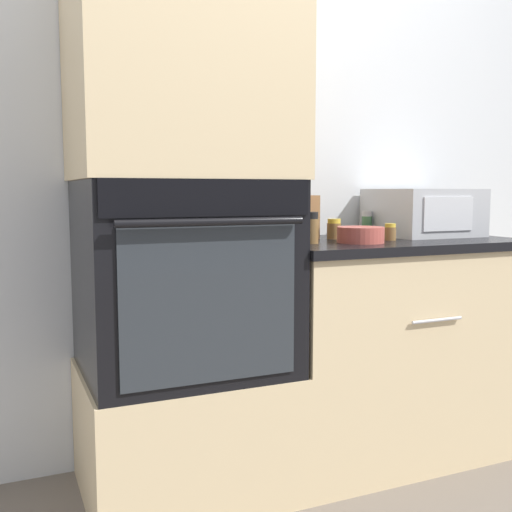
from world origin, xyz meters
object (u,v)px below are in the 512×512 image
Objects in this scene: bowl at (361,235)px; condiment_jar_near at (311,228)px; condiment_jar_far at (390,232)px; condiment_jar_back at (367,224)px; condiment_jar_mid at (334,229)px; knife_block at (301,216)px; microwave at (423,212)px; wall_oven at (183,276)px.

condiment_jar_near is (-0.19, 0.05, 0.03)m from bowl.
condiment_jar_far is 0.62× the size of condiment_jar_back.
condiment_jar_far is at bearing -40.80° from condiment_jar_mid.
condiment_jar_mid is at bearing -156.27° from condiment_jar_back.
bowl is 0.19m from condiment_jar_mid.
condiment_jar_near is (-0.08, -0.23, -0.03)m from knife_block.
microwave reaches higher than condiment_jar_near.
condiment_jar_mid is 0.76× the size of condiment_jar_back.
condiment_jar_far is (0.36, 0.00, -0.02)m from condiment_jar_near.
bowl is at bearing -69.21° from knife_block.
knife_block is at bearing 17.22° from wall_oven.
microwave reaches higher than condiment_jar_mid.
wall_oven is 6.40× the size of condiment_jar_back.
microwave is 4.89× the size of condiment_jar_mid.
condiment_jar_near is at bearing -166.10° from microwave.
wall_oven is 0.68m from bowl.
condiment_jar_far is at bearing -151.13° from microwave.
condiment_jar_near is 1.43× the size of condiment_jar_mid.
knife_block is 2.05× the size of condiment_jar_back.
bowl is at bearing -164.11° from condiment_jar_far.
condiment_jar_mid is at bearing 7.60° from wall_oven.
condiment_jar_near is at bearing 166.08° from bowl.
condiment_jar_near is at bearing -149.02° from condiment_jar_back.
condiment_jar_near is at bearing -7.15° from wall_oven.
microwave is (1.11, 0.10, 0.20)m from wall_oven.
microwave is at bearing 13.90° from condiment_jar_near.
microwave is at bearing -7.54° from knife_block.
knife_block is 2.71× the size of condiment_jar_mid.
bowl is at bearing -90.07° from condiment_jar_mid.
knife_block is at bearing 172.46° from microwave.
condiment_jar_far is (-0.28, -0.16, -0.07)m from microwave.
condiment_jar_back is (0.05, 0.24, 0.02)m from condiment_jar_far.
condiment_jar_far is at bearing 15.89° from bowl.
wall_oven is at bearing 176.04° from condiment_jar_far.
wall_oven is at bearing 170.92° from bowl.
condiment_jar_back is at bearing 11.90° from wall_oven.
knife_block is 0.33m from condiment_jar_back.
knife_block is (0.56, 0.17, 0.19)m from wall_oven.
microwave is at bearing 5.05° from wall_oven.
condiment_jar_far reaches higher than bowl.
wall_oven is at bearing -168.10° from condiment_jar_back.
microwave is 0.50m from bowl.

